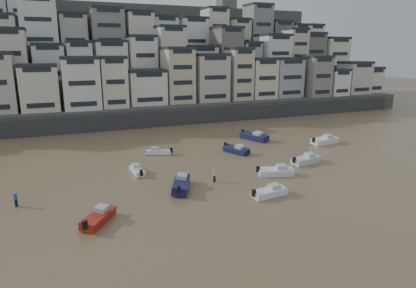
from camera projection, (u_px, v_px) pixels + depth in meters
name	position (u px, v px, depth m)	size (l,w,h in m)	color
harbor_wall	(149.00, 119.00, 83.71)	(140.00, 3.00, 3.50)	#38383A
hillside	(132.00, 63.00, 118.40)	(141.04, 66.00, 50.00)	#4C4C47
boat_a	(270.00, 191.00, 43.45)	(4.91, 1.61, 1.34)	white
boat_b	(276.00, 170.00, 50.72)	(5.36, 1.75, 1.46)	white
boat_c	(181.00, 183.00, 45.66)	(6.28, 2.06, 1.71)	#151842
boat_d	(306.00, 159.00, 56.23)	(5.66, 1.85, 1.54)	silver
boat_e	(236.00, 149.00, 61.93)	(5.31, 1.74, 1.45)	#13173B
boat_f	(137.00, 170.00, 51.55)	(4.41, 1.44, 1.20)	white
boat_g	(325.00, 139.00, 68.05)	(6.26, 2.05, 1.71)	white
boat_h	(158.00, 151.00, 61.07)	(4.49, 1.47, 1.22)	silver
boat_i	(254.00, 135.00, 71.10)	(6.47, 2.12, 1.76)	#151943
boat_j	(98.00, 216.00, 36.73)	(5.27, 1.72, 1.44)	#A42014
person_blue	(16.00, 199.00, 40.58)	(0.44, 0.44, 1.74)	#1752B1
person_pink	(214.00, 175.00, 48.28)	(0.44, 0.44, 1.74)	tan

